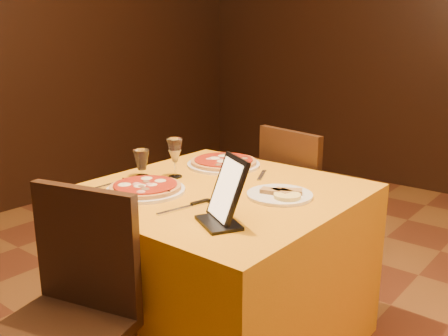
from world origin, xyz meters
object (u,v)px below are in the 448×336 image
Objects in this scene: pizza_near at (145,188)px; tablet at (227,189)px; pizza_far at (224,163)px; wine_glass at (175,158)px; main_table at (218,268)px; chair_main_far at (310,204)px; water_glass at (142,163)px.

tablet is (0.48, -0.04, 0.10)m from pizza_near.
pizza_near is 1.40× the size of tablet.
wine_glass reaches higher than pizza_far.
wine_glass is at bearing 176.04° from main_table.
pizza_near is 0.55m from pizza_far.
pizza_far is (-0.01, 0.55, 0.00)m from pizza_near.
water_glass is (-0.41, -0.90, 0.36)m from chair_main_far.
chair_main_far is 0.94m from wine_glass.
pizza_far is 2.88× the size of water_glass.
pizza_far is 0.44m from water_glass.
wine_glass is 0.61m from tablet.
pizza_near is at bearing -88.59° from pizza_far.
chair_main_far reaches higher than pizza_near.
pizza_near is 2.62× the size of water_glass.
tablet reaches higher than main_table.
chair_main_far is 1.12m from pizza_near.
water_glass is 0.53× the size of tablet.
main_table is 0.60m from water_glass.
tablet is (0.26, -1.09, 0.41)m from chair_main_far.
water_glass is 0.70m from tablet.
chair_main_far is 4.79× the size of wine_glass.
main_table is 5.79× the size of wine_glass.
chair_main_far reaches higher than pizza_far.
chair_main_far is 2.67× the size of pizza_near.
main_table is 4.51× the size of tablet.
pizza_near is 0.91× the size of pizza_far.
pizza_near is at bearing -156.31° from tablet.
pizza_far is 1.97× the size of wine_glass.
tablet is (0.54, -0.28, 0.03)m from wine_glass.
water_glass is at bearing -144.93° from wine_glass.
chair_main_far is at bearing 90.00° from main_table.
pizza_far is at bearing 125.67° from main_table.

